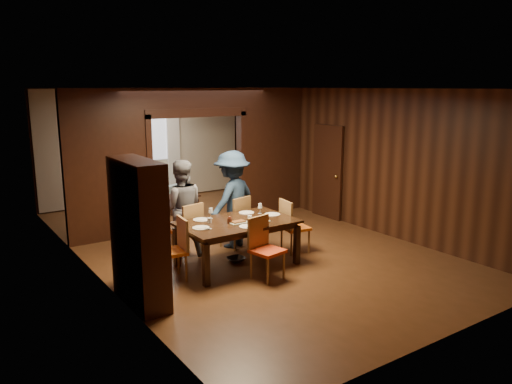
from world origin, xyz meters
TOP-DOWN VIEW (x-y plane):
  - floor at (0.00, 0.00)m, footprint 9.00×9.00m
  - ceiling at (0.00, 0.00)m, footprint 5.50×9.00m
  - room_walls at (0.00, 1.89)m, footprint 5.52×9.01m
  - person_purple at (-2.29, -0.96)m, footprint 0.43×0.64m
  - person_grey at (-1.19, -0.02)m, footprint 1.01×0.90m
  - person_navy at (-0.19, -0.10)m, footprint 1.32×1.05m
  - sofa at (-0.09, 3.85)m, footprint 1.74×0.73m
  - serving_bowl at (-0.59, -0.86)m, footprint 0.31×0.31m
  - dining_table at (-0.65, -1.01)m, footprint 1.89×1.17m
  - coffee_table at (0.17, 2.82)m, footprint 0.80×0.50m
  - chair_left at (-1.85, -0.99)m, footprint 0.49×0.49m
  - chair_right at (0.58, -1.02)m, footprint 0.50×0.50m
  - chair_far_l at (-1.15, -0.13)m, footprint 0.52×0.52m
  - chair_far_r at (-0.18, -0.14)m, footprint 0.53×0.53m
  - chair_near at (-0.59, -1.79)m, footprint 0.52×0.52m
  - hutch at (-2.53, -1.50)m, footprint 0.40×1.20m
  - door_right at (2.70, 0.50)m, footprint 0.06×0.90m
  - window_far at (0.00, 4.44)m, footprint 1.20×0.03m
  - curtain_left at (-0.75, 4.40)m, footprint 0.35×0.06m
  - curtain_right at (0.75, 4.40)m, footprint 0.35×0.06m
  - plate_left at (-1.34, -1.04)m, footprint 0.27×0.27m
  - plate_far_l at (-1.11, -0.61)m, footprint 0.27×0.27m
  - plate_far_r at (-0.23, -0.64)m, footprint 0.27×0.27m
  - plate_right at (0.08, -0.99)m, footprint 0.27×0.27m
  - plate_near at (-0.69, -1.39)m, footprint 0.27×0.27m
  - platter_a at (-0.70, -1.11)m, footprint 0.30×0.20m
  - platter_b at (-0.36, -1.26)m, footprint 0.30×0.20m
  - wineglass_left at (-1.25, -1.16)m, footprint 0.08×0.08m
  - wineglass_far at (-0.93, -0.62)m, footprint 0.08×0.08m
  - wineglass_right at (-0.05, -0.80)m, footprint 0.08×0.08m
  - tumbler at (-0.58, -1.28)m, footprint 0.07×0.07m
  - condiment_jar at (-0.82, -1.05)m, footprint 0.08×0.08m

SIDE VIEW (x-z plane):
  - floor at x=0.00m, z-range 0.00..0.00m
  - coffee_table at x=0.17m, z-range 0.00..0.40m
  - sofa at x=-0.09m, z-range 0.00..0.50m
  - dining_table at x=-0.65m, z-range 0.00..0.76m
  - chair_left at x=-1.85m, z-range 0.00..0.97m
  - chair_right at x=0.58m, z-range 0.00..0.97m
  - chair_far_l at x=-1.15m, z-range 0.00..0.97m
  - chair_far_r at x=-0.18m, z-range 0.00..0.97m
  - chair_near at x=-0.59m, z-range 0.00..0.97m
  - plate_left at x=-1.34m, z-range 0.76..0.77m
  - plate_far_l at x=-1.11m, z-range 0.76..0.77m
  - plate_far_r at x=-0.23m, z-range 0.76..0.77m
  - plate_right at x=0.08m, z-range 0.76..0.77m
  - plate_near at x=-0.69m, z-range 0.76..0.77m
  - platter_a at x=-0.70m, z-range 0.76..0.80m
  - platter_b at x=-0.36m, z-range 0.76..0.80m
  - serving_bowl at x=-0.59m, z-range 0.76..0.83m
  - condiment_jar at x=-0.82m, z-range 0.76..0.87m
  - tumbler at x=-0.58m, z-range 0.76..0.90m
  - wineglass_left at x=-1.25m, z-range 0.76..0.94m
  - wineglass_far at x=-0.93m, z-range 0.76..0.94m
  - wineglass_right at x=-0.05m, z-range 0.76..0.94m
  - person_grey at x=-1.19m, z-range 0.00..1.71m
  - person_purple at x=-2.29m, z-range 0.00..1.72m
  - person_navy at x=-0.19m, z-range 0.00..1.80m
  - hutch at x=-2.53m, z-range 0.00..2.00m
  - door_right at x=2.70m, z-range 0.00..2.10m
  - curtain_left at x=-0.75m, z-range 0.05..2.45m
  - curtain_right at x=0.75m, z-range 0.05..2.45m
  - room_walls at x=0.00m, z-range 0.06..2.96m
  - window_far at x=0.00m, z-range 1.05..2.35m
  - ceiling at x=0.00m, z-range 2.89..2.91m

